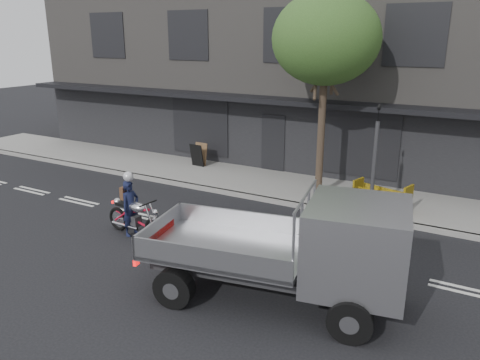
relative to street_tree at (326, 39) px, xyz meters
name	(u,v)px	position (x,y,z in m)	size (l,w,h in m)	color
ground	(196,229)	(-2.20, -4.20, -5.28)	(80.00, 80.00, 0.00)	black
sidewalk	(267,184)	(-2.20, 0.50, -5.20)	(32.00, 3.20, 0.15)	gray
kerb	(246,196)	(-2.20, -1.10, -5.20)	(32.00, 0.20, 0.15)	gray
building_main	(330,67)	(-2.20, 7.10, -1.28)	(26.00, 10.00, 8.00)	slate
street_tree	(326,39)	(0.00, 0.00, 0.00)	(3.40, 3.40, 6.74)	#382B21
traffic_light_pole	(374,166)	(2.00, -0.85, -3.63)	(0.12, 0.12, 3.50)	#2D2D30
motorcycle	(135,217)	(-3.40, -5.42, -4.71)	(2.15, 0.62, 1.11)	black
rider	(131,208)	(-3.55, -5.42, -4.49)	(0.58, 0.38, 1.58)	#131836
flatbed_ute	(331,247)	(2.51, -6.35, -3.88)	(5.57, 2.99, 2.45)	black
construction_barrier	(380,197)	(2.22, -0.59, -4.66)	(1.65, 0.66, 0.93)	yellow
sandwich_board	(197,155)	(-5.70, 1.02, -4.65)	(0.60, 0.40, 0.95)	black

